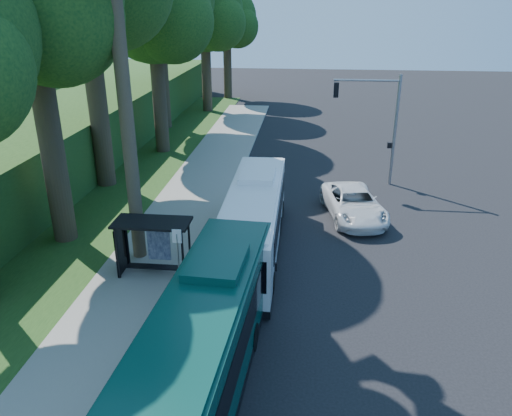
# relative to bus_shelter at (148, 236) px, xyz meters

# --- Properties ---
(ground) EXTENTS (140.00, 140.00, 0.00)m
(ground) POSITION_rel_bus_shelter_xyz_m (7.26, 2.86, -1.81)
(ground) COLOR black
(ground) RESTS_ON ground
(sidewalk) EXTENTS (4.50, 70.00, 0.12)m
(sidewalk) POSITION_rel_bus_shelter_xyz_m (-0.04, 2.86, -1.75)
(sidewalk) COLOR gray
(sidewalk) RESTS_ON ground
(red_curb) EXTENTS (0.25, 30.00, 0.13)m
(red_curb) POSITION_rel_bus_shelter_xyz_m (2.26, -1.14, -1.74)
(red_curb) COLOR maroon
(red_curb) RESTS_ON ground
(grass_verge) EXTENTS (8.00, 70.00, 0.06)m
(grass_verge) POSITION_rel_bus_shelter_xyz_m (-5.74, 7.86, -1.78)
(grass_verge) COLOR #234719
(grass_verge) RESTS_ON ground
(bus_shelter) EXTENTS (3.20, 1.51, 2.55)m
(bus_shelter) POSITION_rel_bus_shelter_xyz_m (0.00, 0.00, 0.00)
(bus_shelter) COLOR black
(bus_shelter) RESTS_ON ground
(stop_sign_pole) EXTENTS (0.35, 0.06, 3.17)m
(stop_sign_pole) POSITION_rel_bus_shelter_xyz_m (1.86, -2.14, 0.28)
(stop_sign_pole) COLOR gray
(stop_sign_pole) RESTS_ON ground
(traffic_signal_pole) EXTENTS (4.10, 0.30, 7.00)m
(traffic_signal_pole) POSITION_rel_bus_shelter_xyz_m (11.04, 12.86, 2.62)
(traffic_signal_pole) COLOR gray
(traffic_signal_pole) RESTS_ON ground
(tree_2) EXTENTS (8.82, 8.40, 15.12)m
(tree_2) POSITION_rel_bus_shelter_xyz_m (-4.64, 18.84, 8.67)
(tree_2) COLOR #382B1E
(tree_2) RESTS_ON ground
(tree_4) EXTENTS (8.40, 8.00, 14.14)m
(tree_4) POSITION_rel_bus_shelter_xyz_m (-4.14, 34.84, 7.92)
(tree_4) COLOR #382B1E
(tree_4) RESTS_ON ground
(tree_5) EXTENTS (7.35, 7.00, 12.86)m
(tree_5) POSITION_rel_bus_shelter_xyz_m (-3.16, 42.84, 7.16)
(tree_5) COLOR #382B1E
(tree_5) RESTS_ON ground
(white_bus) EXTENTS (2.48, 11.24, 3.35)m
(white_bus) POSITION_rel_bus_shelter_xyz_m (4.24, 2.59, -0.17)
(white_bus) COLOR white
(white_bus) RESTS_ON ground
(teal_bus) EXTENTS (3.20, 11.85, 3.49)m
(teal_bus) POSITION_rel_bus_shelter_xyz_m (3.73, -6.62, -0.10)
(teal_bus) COLOR #0A3C33
(teal_bus) RESTS_ON ground
(pickup) EXTENTS (3.74, 6.24, 1.62)m
(pickup) POSITION_rel_bus_shelter_xyz_m (9.26, 7.10, -1.00)
(pickup) COLOR silver
(pickup) RESTS_ON ground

